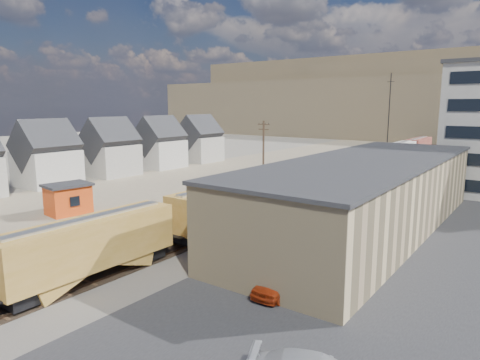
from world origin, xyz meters
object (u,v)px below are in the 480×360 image
Objects in this scene: freight_train at (323,174)px; parked_car_red at (279,281)px; maintenance_shed at (68,199)px; utility_pole_north at (263,150)px.

freight_train is 34.07m from parked_car_red.
freight_train is 23.97× the size of parked_car_red.
maintenance_shed is at bearing 170.54° from parked_car_red.
utility_pole_north is at bearing 164.16° from freight_train.
parked_car_red is at bearing -69.40° from freight_train.
maintenance_shed is (-6.53, -31.42, -3.46)m from utility_pole_north.
maintenance_shed is at bearing -101.75° from utility_pole_north.
utility_pole_north is at bearing 78.25° from maintenance_shed.
parked_car_red is (30.80, -3.90, -0.99)m from maintenance_shed.
freight_train reaches higher than parked_car_red.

